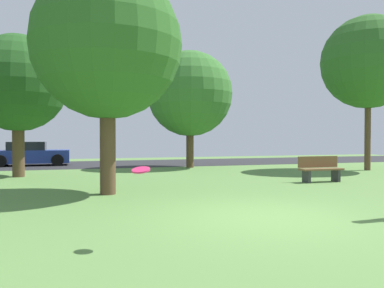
# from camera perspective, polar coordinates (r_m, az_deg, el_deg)

# --- Properties ---
(ground_plane) EXTENTS (44.00, 44.00, 0.00)m
(ground_plane) POSITION_cam_1_polar(r_m,az_deg,el_deg) (7.95, 10.57, -10.53)
(ground_plane) COLOR #5B8442
(road_strip) EXTENTS (44.00, 6.40, 0.01)m
(road_strip) POSITION_cam_1_polar(r_m,az_deg,el_deg) (23.24, -8.04, -2.85)
(road_strip) COLOR #28282B
(road_strip) RESTS_ON ground_plane
(oak_tree_center) EXTENTS (4.13, 4.13, 6.21)m
(oak_tree_center) POSITION_cam_1_polar(r_m,az_deg,el_deg) (11.24, -12.37, 14.06)
(oak_tree_center) COLOR brown
(oak_tree_center) RESTS_ON ground_plane
(maple_tree_near) EXTENTS (3.83, 3.83, 5.64)m
(maple_tree_near) POSITION_cam_1_polar(r_m,az_deg,el_deg) (16.96, -24.29, 8.12)
(maple_tree_near) COLOR brown
(maple_tree_near) RESTS_ON ground_plane
(oak_tree_right) EXTENTS (4.39, 4.39, 6.01)m
(oak_tree_right) POSITION_cam_1_polar(r_m,az_deg,el_deg) (20.08, -0.31, 7.39)
(oak_tree_right) COLOR brown
(oak_tree_right) RESTS_ON ground_plane
(birch_tree_lone) EXTENTS (4.38, 4.38, 7.32)m
(birch_tree_lone) POSITION_cam_1_polar(r_m,az_deg,el_deg) (20.48, 24.54, 10.89)
(birch_tree_lone) COLOR brown
(birch_tree_lone) RESTS_ON ground_plane
(frisbee_disc) EXTENTS (0.37, 0.37, 0.09)m
(frisbee_disc) POSITION_cam_1_polar(r_m,az_deg,el_deg) (5.64, -7.55, -3.81)
(frisbee_disc) COLOR #EA2D6B
(parked_car_blue) EXTENTS (4.03, 1.94, 1.32)m
(parked_car_blue) POSITION_cam_1_polar(r_m,az_deg,el_deg) (23.15, -22.73, -1.43)
(parked_car_blue) COLOR #233893
(parked_car_blue) RESTS_ON ground_plane
(park_bench) EXTENTS (1.60, 0.45, 0.90)m
(park_bench) POSITION_cam_1_polar(r_m,az_deg,el_deg) (14.39, 18.37, -3.49)
(park_bench) COLOR brown
(park_bench) RESTS_ON ground_plane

